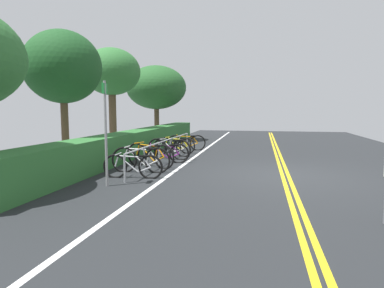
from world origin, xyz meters
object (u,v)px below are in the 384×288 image
object	(u,v)px
bicycle_3	(164,154)
bicycle_5	(172,148)
bicycle_7	(186,143)
tree_extra	(156,88)
tree_far_right	(112,73)
bicycle_6	(176,145)
bicycle_2	(150,155)
bicycle_4	(169,149)
bicycle_0	(133,166)
bike_rack	(165,145)
tree_mid	(63,67)
bicycle_1	(141,160)
sign_post_near	(106,124)

from	to	relation	value
bicycle_3	bicycle_5	size ratio (longest dim) A/B	0.99
bicycle_3	bicycle_7	size ratio (longest dim) A/B	0.99
bicycle_5	tree_extra	world-z (taller)	tree_extra
bicycle_5	tree_far_right	xyz separation A→B (m)	(1.65, 3.22, 3.12)
bicycle_6	tree_far_right	world-z (taller)	tree_far_right
bicycle_7	tree_extra	xyz separation A→B (m)	(3.96, 2.63, 2.67)
bicycle_2	bicycle_4	xyz separation A→B (m)	(1.73, -0.12, -0.00)
bicycle_0	bike_rack	bearing A→B (deg)	-0.16
bike_rack	tree_mid	size ratio (longest dim) A/B	1.65
bicycle_1	tree_far_right	world-z (taller)	tree_far_right
bike_rack	bicycle_0	distance (m)	2.99
bike_rack	bicycle_0	xyz separation A→B (m)	(-2.98, 0.01, -0.24)
bicycle_3	bicycle_7	world-z (taller)	bicycle_7
bike_rack	bicycle_1	distance (m)	2.20
bicycle_3	tree_mid	bearing A→B (deg)	106.07
bicycle_7	sign_post_near	xyz separation A→B (m)	(-7.00, 0.34, 1.14)
bicycle_0	bicycle_6	size ratio (longest dim) A/B	1.00
bicycle_0	bicycle_3	xyz separation A→B (m)	(2.48, -0.10, 0.01)
bicycle_2	tree_mid	world-z (taller)	tree_mid
bicycle_7	tree_extra	distance (m)	5.46
bike_rack	tree_mid	bearing A→B (deg)	114.90
bicycle_1	bike_rack	bearing A→B (deg)	-2.17
bicycle_1	sign_post_near	distance (m)	2.09
tree_extra	bicycle_1	bearing A→B (deg)	-164.91
bicycle_6	bicycle_7	distance (m)	0.97
tree_extra	bicycle_0	bearing A→B (deg)	-165.65
tree_mid	tree_extra	world-z (taller)	tree_mid
bicycle_4	bicycle_5	xyz separation A→B (m)	(0.84, 0.12, -0.05)
sign_post_near	bicycle_4	bearing A→B (deg)	-3.62
bike_rack	bicycle_3	world-z (taller)	bike_rack
bike_rack	bicycle_5	size ratio (longest dim) A/B	4.28
bicycle_5	bicycle_6	distance (m)	0.82
bicycle_1	sign_post_near	xyz separation A→B (m)	(-1.76, 0.19, 1.11)
bicycle_1	sign_post_near	bearing A→B (deg)	173.99
bicycle_1	tree_far_right	xyz separation A→B (m)	(5.12, 3.25, 3.07)
bicycle_4	bicycle_6	distance (m)	1.67
bicycle_0	tree_mid	bearing A→B (deg)	61.76
bicycle_2	sign_post_near	distance (m)	2.88
bicycle_2	bicycle_1	bearing A→B (deg)	-178.26
bicycle_2	tree_extra	size ratio (longest dim) A/B	0.42
bicycle_4	bicycle_7	world-z (taller)	bicycle_4
bicycle_4	bicycle_1	bearing A→B (deg)	177.99
bicycle_3	sign_post_near	xyz separation A→B (m)	(-3.46, 0.36, 1.15)
bicycle_2	sign_post_near	size ratio (longest dim) A/B	0.71
bicycle_0	bicycle_2	distance (m)	1.69
bicycle_4	bike_rack	bearing A→B (deg)	178.79
tree_mid	sign_post_near	bearing A→B (deg)	-133.47
bicycle_1	bicycle_0	bearing A→B (deg)	-174.60
bicycle_0	sign_post_near	xyz separation A→B (m)	(-0.97, 0.26, 1.16)
bicycle_4	tree_mid	size ratio (longest dim) A/B	0.40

